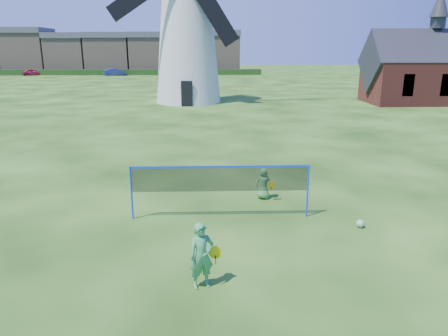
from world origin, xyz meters
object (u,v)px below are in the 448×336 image
player_boy (264,183)px  car_right (115,72)px  chapel (431,72)px  badminton_net (220,180)px  play_ball (360,224)px  player_girl (202,256)px  windmill (187,32)px  car_left (32,72)px

player_boy → car_right: (-18.27, 62.42, 0.11)m
chapel → badminton_net: size_ratio=2.22×
chapel → play_ball: chapel is taller
badminton_net → play_ball: bearing=-12.2°
chapel → player_girl: (-19.40, -28.97, -1.97)m
chapel → player_boy: chapel is taller
player_girl → car_right: bearing=83.5°
chapel → car_right: size_ratio=2.97×
windmill → car_right: (-14.65, 37.42, -5.37)m
play_ball → windmill: bearing=102.3°
car_left → play_ball: bearing=-175.9°
chapel → play_ball: 30.35m
player_girl → badminton_net: bearing=62.6°
badminton_net → car_right: 66.13m
player_girl → car_right: size_ratio=0.37×
player_boy → car_left: car_left is taller
car_left → car_right: (14.66, -1.15, 0.08)m
badminton_net → car_left: bearing=115.8°
windmill → car_left: windmill is taller
windmill → player_girl: size_ratio=12.42×
chapel → player_girl: chapel is taller
car_right → windmill: bearing=-177.4°
car_right → chapel: bearing=-156.0°
player_boy → car_right: car_right is taller
chapel → car_right: bearing=132.8°
windmill → play_ball: bearing=-77.7°
player_girl → player_boy: size_ratio=1.35×
badminton_net → play_ball: (3.79, -0.82, -1.03)m
windmill → badminton_net: windmill is taller
badminton_net → car_right: badminton_net is taller
chapel → car_right: 52.66m
badminton_net → player_boy: badminton_net is taller
car_right → badminton_net: bearing=175.9°
badminton_net → player_girl: 3.67m
car_left → car_right: bearing=-118.5°
windmill → car_left: bearing=127.2°
play_ball → car_left: car_left is taller
badminton_net → play_ball: badminton_net is taller
play_ball → car_left: 74.76m
windmill → car_right: windmill is taller
chapel → badminton_net: chapel is taller
play_ball → car_left: bearing=118.2°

